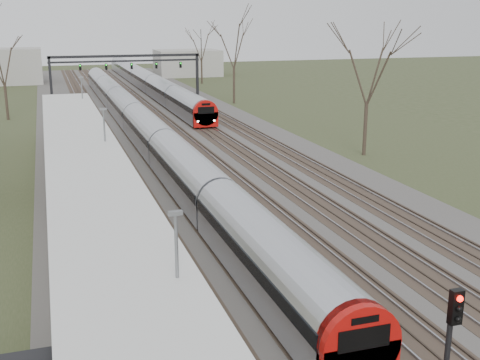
# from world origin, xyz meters

# --- Properties ---
(track_bed) EXTENTS (24.00, 160.00, 0.22)m
(track_bed) POSITION_xyz_m (0.26, 55.00, 0.06)
(track_bed) COLOR #474442
(track_bed) RESTS_ON ground
(platform) EXTENTS (3.50, 69.00, 1.00)m
(platform) POSITION_xyz_m (-9.05, 37.50, 0.50)
(platform) COLOR #9E9B93
(platform) RESTS_ON ground
(canopy) EXTENTS (4.10, 50.00, 3.11)m
(canopy) POSITION_xyz_m (-9.05, 32.99, 3.93)
(canopy) COLOR slate
(canopy) RESTS_ON platform
(signal_gantry) EXTENTS (21.00, 0.59, 6.08)m
(signal_gantry) POSITION_xyz_m (0.29, 84.99, 4.91)
(signal_gantry) COLOR black
(signal_gantry) RESTS_ON ground
(tree_east_far) EXTENTS (5.00, 5.00, 10.30)m
(tree_east_far) POSITION_xyz_m (14.00, 42.00, 7.29)
(tree_east_far) COLOR #2D231C
(tree_east_far) RESTS_ON ground
(train_near) EXTENTS (2.62, 90.21, 3.05)m
(train_near) POSITION_xyz_m (-2.50, 57.52, 1.48)
(train_near) COLOR #B3B6BE
(train_near) RESTS_ON ground
(train_far) EXTENTS (2.62, 75.21, 3.05)m
(train_far) POSITION_xyz_m (4.50, 94.67, 1.48)
(train_far) COLOR #B3B6BE
(train_far) RESTS_ON ground
(signal_post) EXTENTS (0.35, 0.45, 4.10)m
(signal_post) POSITION_xyz_m (-0.75, 11.03, 2.72)
(signal_post) COLOR black
(signal_post) RESTS_ON ground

